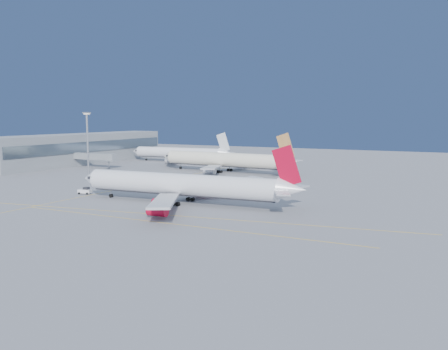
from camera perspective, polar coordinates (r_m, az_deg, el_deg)
ground at (r=126.79m, az=-4.30°, el=-4.17°), size 500.00×500.00×0.00m
terminal at (r=263.15m, az=-16.03°, el=2.91°), size 18.40×110.00×15.00m
jet_bridge at (r=239.04m, az=-14.34°, el=2.04°), size 23.60×3.60×6.90m
taxiway_lines at (r=140.00m, az=-8.08°, el=-3.17°), size 118.86×140.00×0.02m
airliner_virgin at (r=137.03m, az=-4.53°, el=-1.18°), size 68.84×61.81×16.99m
airliner_etihad at (r=213.84m, az=0.18°, el=1.75°), size 66.77×61.56×17.42m
airliner_third at (r=262.24m, az=-5.01°, el=2.54°), size 58.94×54.23×15.81m
pushback_tug at (r=159.96m, az=-15.61°, el=-1.75°), size 4.25×3.19×2.18m
light_mast at (r=191.49m, az=-15.33°, el=3.83°), size 2.19×2.19×25.39m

